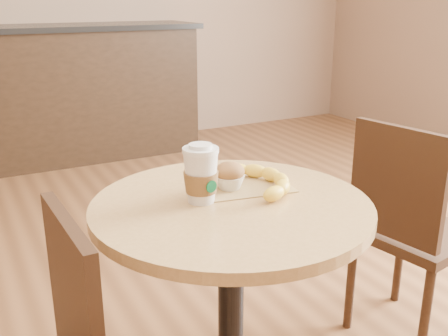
% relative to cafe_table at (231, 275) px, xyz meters
% --- Properties ---
extents(cafe_table, '(0.72, 0.72, 0.75)m').
position_rel_cafe_table_xyz_m(cafe_table, '(0.00, 0.00, 0.00)').
color(cafe_table, black).
rests_on(cafe_table, ground).
extents(chair_right, '(0.43, 0.43, 0.85)m').
position_rel_cafe_table_xyz_m(chair_right, '(0.79, 0.12, -0.07)').
color(chair_right, '#342012').
rests_on(chair_right, ground).
extents(service_counter, '(2.30, 0.65, 1.04)m').
position_rel_cafe_table_xyz_m(service_counter, '(0.11, 3.10, -0.02)').
color(service_counter, black).
rests_on(service_counter, ground).
extents(kraft_bag, '(0.27, 0.22, 0.00)m').
position_rel_cafe_table_xyz_m(kraft_bag, '(0.09, 0.08, 0.21)').
color(kraft_bag, '#A2824E').
rests_on(kraft_bag, cafe_table).
extents(coffee_cup, '(0.09, 0.09, 0.15)m').
position_rel_cafe_table_xyz_m(coffee_cup, '(-0.07, 0.04, 0.28)').
color(coffee_cup, silver).
rests_on(coffee_cup, cafe_table).
extents(muffin, '(0.08, 0.08, 0.07)m').
position_rel_cafe_table_xyz_m(muffin, '(0.04, 0.08, 0.25)').
color(muffin, silver).
rests_on(muffin, kraft_bag).
extents(banana, '(0.18, 0.30, 0.04)m').
position_rel_cafe_table_xyz_m(banana, '(0.13, 0.06, 0.23)').
color(banana, yellow).
rests_on(banana, kraft_bag).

